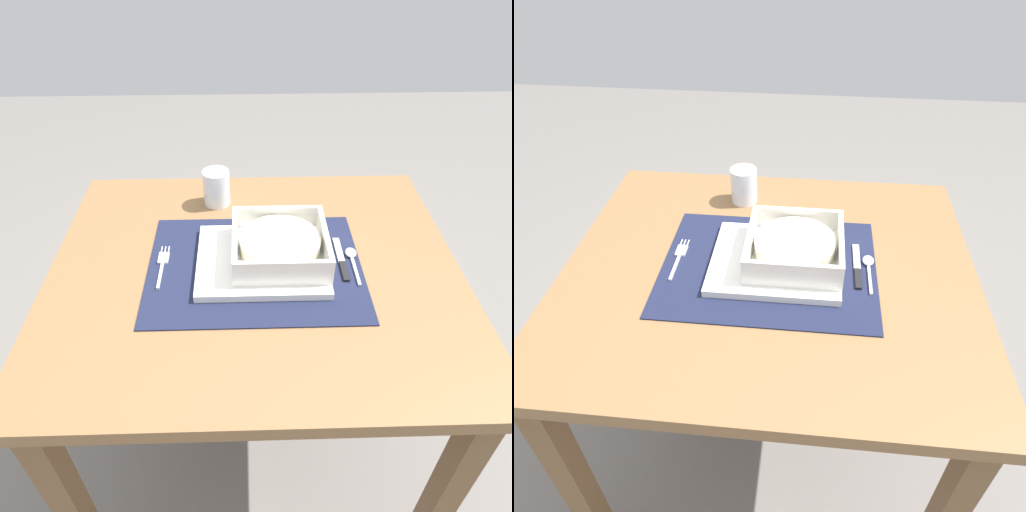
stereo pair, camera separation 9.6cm
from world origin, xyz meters
The scene contains 9 objects.
ground_plane centered at (0.00, 0.00, 0.00)m, with size 6.00×6.00×0.00m, color slate.
dining_table centered at (0.00, 0.00, 0.62)m, with size 0.86×0.74×0.74m.
placemat centered at (0.00, 0.00, 0.74)m, with size 0.45×0.35×0.00m, color #191E38.
serving_plate centered at (0.01, 0.01, 0.75)m, with size 0.27×0.23×0.02m, color white.
porridge_bowl centered at (0.05, 0.02, 0.78)m, with size 0.20×0.20×0.06m.
fork centered at (-0.19, 0.01, 0.74)m, with size 0.02×0.13×0.00m.
spoon centered at (0.21, 0.02, 0.75)m, with size 0.02×0.12×0.01m.
butter_knife centered at (0.18, 0.01, 0.75)m, with size 0.01×0.14×0.01m.
drinking_glass centered at (-0.09, 0.25, 0.78)m, with size 0.06×0.06×0.09m.
Camera 2 is at (0.08, -0.74, 1.38)m, focal length 32.80 mm.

